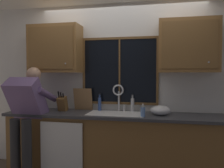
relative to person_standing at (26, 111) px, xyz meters
The scene contains 21 objects.
back_wall 1.43m from the person_standing, 29.25° to the left, with size 5.56×0.12×2.55m, color silver.
window_glass 1.46m from the person_standing, 27.12° to the left, with size 1.10×0.02×0.95m, color black.
window_frame_top 1.71m from the person_standing, 26.74° to the left, with size 1.17×0.02×0.04m, color brown.
window_frame_bottom 1.35m from the person_standing, 26.74° to the left, with size 1.17×0.02×0.04m, color brown.
window_frame_left 1.04m from the person_standing, 43.66° to the left, with size 0.04×0.02×0.95m, color brown.
window_frame_right 1.95m from the person_standing, 18.89° to the left, with size 0.04×0.02×0.95m, color brown.
window_mullion_center 1.46m from the person_standing, 26.66° to the left, with size 0.02×0.02×0.95m, color brown.
lower_cabinet_run 1.37m from the person_standing, 15.29° to the left, with size 3.16×0.58×0.88m, color brown.
countertop 1.26m from the person_standing, 14.41° to the left, with size 3.22×0.62×0.04m, color #38383D.
dishwasher_front 0.72m from the person_standing, ahead, with size 0.60×0.02×0.74m, color white.
upper_cabinet_left 1.03m from the person_standing, 63.36° to the left, with size 0.79×0.36×0.72m.
upper_cabinet_right 2.40m from the person_standing, 11.78° to the left, with size 0.79×0.36×0.72m.
sink 1.25m from the person_standing, 15.07° to the left, with size 0.80×0.46×0.21m.
faucet 1.33m from the person_standing, 22.61° to the left, with size 0.18×0.09×0.40m.
person_standing is the anchor object (origin of this frame).
knife_block 0.53m from the person_standing, 44.56° to the left, with size 0.12×0.18×0.32m.
cutting_board 0.84m from the person_standing, 40.05° to the left, with size 0.29×0.02×0.34m, color #997047.
mixing_bowl 1.85m from the person_standing, 10.72° to the left, with size 0.27×0.27×0.14m, color silver.
soap_dispenser 1.60m from the person_standing, ahead, with size 0.06×0.07×0.17m.
bottle_green_glass 1.05m from the person_standing, 29.95° to the left, with size 0.05×0.05×0.26m.
bottle_tall_clear 1.51m from the person_standing, 20.55° to the left, with size 0.05×0.05×0.26m.
Camera 1 is at (0.58, -3.49, 1.48)m, focal length 37.14 mm.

